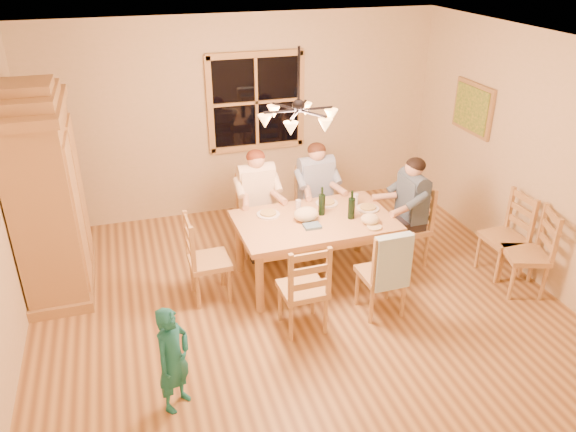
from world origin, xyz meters
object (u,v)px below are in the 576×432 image
object	(u,v)px
chair_end_right	(407,239)
child	(173,359)
chair_near_right	(380,286)
chair_spare_back	(501,250)
adult_slate_man	(411,198)
dining_table	(314,228)
adult_woman	(257,189)
armoire	(48,199)
chair_far_left	(258,229)
chair_spare_front	(523,267)
wine_bottle_a	(322,201)
chandelier	(298,116)
chair_near_left	(303,302)
wine_bottle_b	(352,205)
chair_end_left	(210,273)
adult_plaid_man	(316,181)
chair_far_right	(315,220)

from	to	relation	value
chair_end_right	child	bearing A→B (deg)	116.27
chair_near_right	chair_spare_back	xyz separation A→B (m)	(1.67, 0.28, 0.00)
chair_spare_back	adult_slate_man	bearing A→B (deg)	56.65
dining_table	adult_woman	bearing A→B (deg)	119.60
armoire	chair_far_left	size ratio (longest dim) A/B	2.32
armoire	chair_spare_front	size ratio (longest dim) A/B	2.32
wine_bottle_a	chair_spare_back	distance (m)	2.19
adult_slate_man	wine_bottle_a	bearing A→B (deg)	85.44
chandelier	chair_spare_back	xyz separation A→B (m)	(2.45, -0.11, -1.77)
adult_woman	chair_spare_back	world-z (taller)	adult_woman
chair_near_left	chair_spare_front	world-z (taller)	same
wine_bottle_a	chair_spare_back	size ratio (longest dim) A/B	0.33
armoire	wine_bottle_a	xyz separation A→B (m)	(2.86, -0.64, -0.13)
chandelier	wine_bottle_b	bearing A→B (deg)	23.34
adult_slate_man	wine_bottle_a	size ratio (longest dim) A/B	2.65
chair_end_left	chair_end_right	distance (m)	2.39
chandelier	chair_near_right	xyz separation A→B (m)	(0.78, -0.39, -1.77)
chair_far_left	chair_end_left	distance (m)	1.12
chair_end_left	wine_bottle_b	distance (m)	1.71
chair_near_right	chair_spare_back	size ratio (longest dim) A/B	1.00
adult_woman	child	xyz separation A→B (m)	(-1.29, -2.32, -0.36)
wine_bottle_b	chair_spare_front	xyz separation A→B (m)	(1.73, -0.82, -0.62)
chair_end_left	adult_woman	world-z (taller)	adult_woman
chair_near_left	chair_end_right	size ratio (longest dim) A/B	1.00
chair_end_left	adult_plaid_man	distance (m)	1.81
chair_end_right	adult_slate_man	bearing A→B (deg)	-1.71
adult_woman	adult_plaid_man	xyz separation A→B (m)	(0.76, 0.02, 0.00)
chandelier	chair_end_left	xyz separation A→B (m)	(-0.87, 0.37, -1.77)
chair_far_right	adult_slate_man	bearing A→B (deg)	136.64
dining_table	wine_bottle_a	size ratio (longest dim) A/B	5.31
chair_near_left	child	size ratio (longest dim) A/B	1.02
chair_far_right	chair_spare_front	distance (m)	2.51
adult_slate_man	child	distance (m)	3.35
chandelier	chair_far_right	distance (m)	2.25
chair_end_right	chair_spare_front	bearing A→B (deg)	-137.34
chair_near_right	chair_end_left	xyz separation A→B (m)	(-1.65, 0.76, 0.00)
chair_far_right	chair_near_left	size ratio (longest dim) A/B	1.00
wine_bottle_b	chair_spare_back	bearing A→B (deg)	-13.76
chair_far_right	chair_end_right	size ratio (longest dim) A/B	1.00
chair_end_right	chair_spare_front	world-z (taller)	same
chair_end_right	wine_bottle_b	bearing A→B (deg)	97.41
wine_bottle_b	child	xyz separation A→B (m)	(-2.14, -1.43, -0.44)
chair_near_left	wine_bottle_a	bearing A→B (deg)	58.66
adult_slate_man	chair_spare_back	xyz separation A→B (m)	(0.93, -0.55, -0.54)
dining_table	wine_bottle_b	bearing A→B (deg)	-13.27
chair_spare_front	adult_slate_man	bearing A→B (deg)	62.61
chair_near_right	chair_end_right	distance (m)	1.12
chair_near_right	chair_spare_back	bearing A→B (deg)	7.95
wine_bottle_a	child	distance (m)	2.50
chair_end_left	adult_woman	distance (m)	1.24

